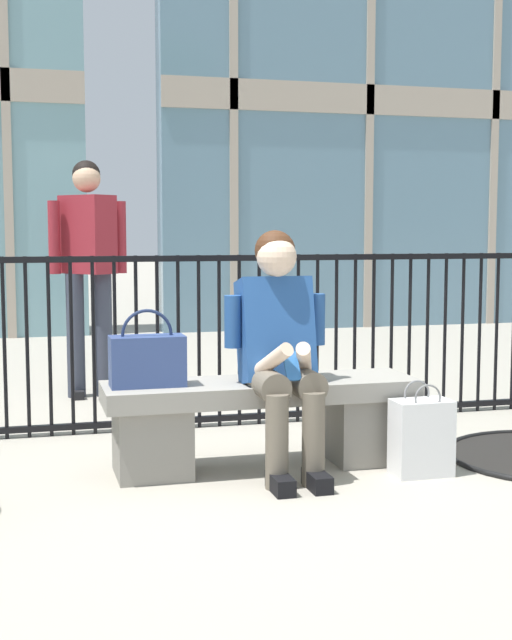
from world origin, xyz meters
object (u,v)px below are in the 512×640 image
at_px(stone_bench, 261,415).
at_px(shopping_bag, 421,437).
at_px(handbag_on_bench, 147,359).
at_px(bystander_at_railing, 88,259).
at_px(seated_person_with_phone, 280,344).

distance_m(stone_bench, shopping_bag, 0.81).
distance_m(handbag_on_bench, shopping_bag, 1.41).
height_order(stone_bench, handbag_on_bench, handbag_on_bench).
bearing_deg(bystander_at_railing, stone_bench, -72.26).
bearing_deg(shopping_bag, handbag_on_bench, 165.71).
relative_size(stone_bench, handbag_on_bench, 4.21).
distance_m(shopping_bag, bystander_at_railing, 3.01).
bearing_deg(handbag_on_bench, stone_bench, 0.99).
relative_size(seated_person_with_phone, handbag_on_bench, 3.19).
height_order(seated_person_with_phone, bystander_at_railing, bystander_at_railing).
bearing_deg(stone_bench, shopping_bag, -25.20).
relative_size(handbag_on_bench, bystander_at_railing, 0.22).
xyz_separation_m(handbag_on_bench, bystander_at_railing, (-0.12, 2.19, 0.42)).
xyz_separation_m(seated_person_with_phone, shopping_bag, (0.67, -0.21, -0.46)).
bearing_deg(seated_person_with_phone, handbag_on_bench, 169.55).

